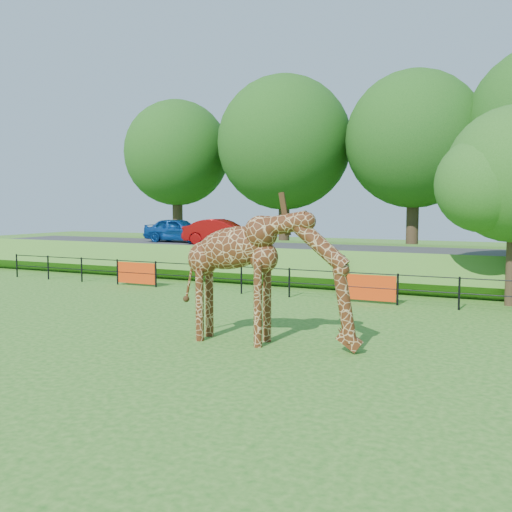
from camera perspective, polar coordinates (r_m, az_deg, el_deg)
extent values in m
plane|color=#246619|center=(14.40, -8.77, -8.77)|extent=(90.00, 90.00, 0.00)
cube|color=#246619|center=(28.32, 9.02, -0.57)|extent=(40.00, 9.00, 1.30)
cube|color=#323134|center=(26.82, 8.14, 0.65)|extent=(40.00, 5.00, 0.12)
imported|color=#144FAA|center=(31.11, -7.77, 2.59)|extent=(3.84, 1.57, 1.30)
imported|color=#A00B0B|center=(29.12, -3.45, 2.43)|extent=(4.04, 1.86, 1.28)
imported|color=black|center=(22.35, 8.61, -1.80)|extent=(0.60, 0.44, 1.52)
cylinder|color=#342517|center=(21.25, 24.19, -0.29)|extent=(0.36, 0.36, 3.20)
sphere|color=#285D19|center=(20.52, 21.83, 6.67)|extent=(3.22, 3.22, 3.22)
cylinder|color=#342517|center=(40.06, -7.84, 3.77)|extent=(0.70, 0.70, 5.00)
sphere|color=#124312|center=(40.20, -7.92, 10.17)|extent=(7.20, 7.20, 7.20)
cylinder|color=#342517|center=(36.32, 2.82, 3.67)|extent=(0.70, 0.70, 5.00)
sphere|color=#124312|center=(36.51, 2.85, 11.24)|extent=(8.40, 8.40, 8.40)
cylinder|color=#342517|center=(34.08, 15.37, 3.39)|extent=(0.70, 0.70, 5.00)
sphere|color=#124312|center=(34.27, 15.56, 11.18)|extent=(7.80, 7.80, 7.80)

